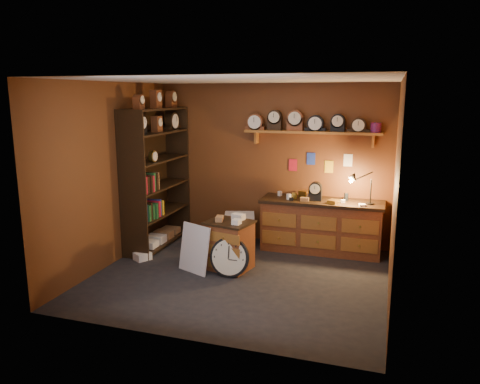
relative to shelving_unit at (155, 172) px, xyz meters
name	(u,v)px	position (x,y,z in m)	size (l,w,h in m)	color
floor	(239,277)	(1.79, -0.98, -1.25)	(4.00, 4.00, 0.00)	black
room_shell	(245,155)	(1.84, -0.87, 0.47)	(4.02, 3.62, 2.71)	brown
shelving_unit	(155,172)	(0.00, 0.00, 0.00)	(0.47, 1.60, 2.58)	black
workbench	(321,223)	(2.72, 0.49, -0.78)	(1.95, 0.66, 1.36)	brown
low_cabinet	(229,243)	(1.55, -0.72, -0.86)	(0.73, 0.66, 0.81)	brown
big_round_clock	(229,257)	(1.65, -0.99, -0.98)	(0.57, 0.18, 0.57)	black
white_panel	(195,271)	(1.11, -0.98, -1.25)	(0.53, 0.02, 0.71)	silver
mini_fridge	(239,229)	(1.34, 0.41, -0.99)	(0.63, 0.65, 0.52)	silver
floor_box_a	(197,260)	(1.02, -0.70, -1.18)	(0.23, 0.20, 0.14)	#9B6D43
floor_box_b	(143,256)	(0.15, -0.78, -1.20)	(0.19, 0.23, 0.12)	white
floor_box_c	(194,255)	(0.93, -0.56, -1.17)	(0.23, 0.19, 0.18)	#9B6D43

